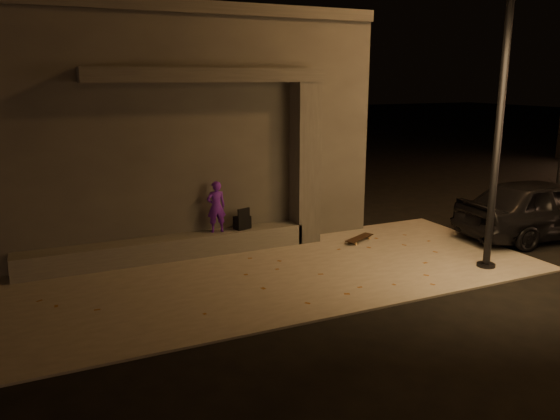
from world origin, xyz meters
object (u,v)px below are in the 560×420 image
column (305,164)px  street_lamp_0 (506,51)px  skateboard (360,238)px  car_a (543,208)px  backpack (242,221)px  skateboarder (216,207)px

column → street_lamp_0: 4.67m
skateboard → car_a: car_a is taller
column → backpack: column is taller
backpack → street_lamp_0: 6.23m
backpack → car_a: 7.14m
street_lamp_0 → car_a: 4.62m
backpack → skateboard: backpack is taller
street_lamp_0 → backpack: bearing=141.6°
street_lamp_0 → skateboard: bearing=118.4°
street_lamp_0 → car_a: street_lamp_0 is taller
backpack → skateboard: size_ratio=0.53×
skateboard → street_lamp_0: bearing=-88.0°
column → skateboard: column is taller
skateboard → skateboarder: bearing=142.3°
skateboarder → skateboard: size_ratio=1.23×
column → car_a: bearing=-21.3°
skateboarder → skateboard: bearing=172.6°
column → backpack: size_ratio=7.48×
skateboarder → backpack: (0.59, 0.00, -0.39)m
skateboarder → street_lamp_0: 6.42m
skateboard → car_a: (4.19, -1.42, 0.60)m
skateboarder → car_a: bearing=168.4°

